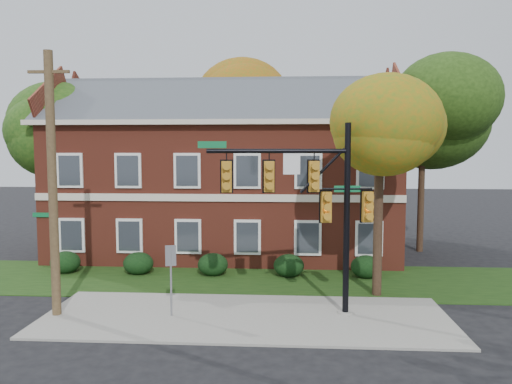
# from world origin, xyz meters

# --- Properties ---
(ground) EXTENTS (120.00, 120.00, 0.00)m
(ground) POSITION_xyz_m (0.00, 0.00, 0.00)
(ground) COLOR black
(ground) RESTS_ON ground
(sidewalk) EXTENTS (14.00, 5.00, 0.08)m
(sidewalk) POSITION_xyz_m (0.00, 1.00, 0.04)
(sidewalk) COLOR gray
(sidewalk) RESTS_ON ground
(grass_strip) EXTENTS (30.00, 6.00, 0.04)m
(grass_strip) POSITION_xyz_m (0.00, 6.00, 0.02)
(grass_strip) COLOR #193811
(grass_strip) RESTS_ON ground
(apartment_building) EXTENTS (18.80, 8.80, 9.74)m
(apartment_building) POSITION_xyz_m (-2.00, 11.95, 4.99)
(apartment_building) COLOR maroon
(apartment_building) RESTS_ON ground
(hedge_far_left) EXTENTS (1.40, 1.26, 1.05)m
(hedge_far_left) POSITION_xyz_m (-9.00, 6.70, 0.53)
(hedge_far_left) COLOR black
(hedge_far_left) RESTS_ON ground
(hedge_left) EXTENTS (1.40, 1.26, 1.05)m
(hedge_left) POSITION_xyz_m (-5.50, 6.70, 0.53)
(hedge_left) COLOR black
(hedge_left) RESTS_ON ground
(hedge_center) EXTENTS (1.40, 1.26, 1.05)m
(hedge_center) POSITION_xyz_m (-2.00, 6.70, 0.53)
(hedge_center) COLOR black
(hedge_center) RESTS_ON ground
(hedge_right) EXTENTS (1.40, 1.26, 1.05)m
(hedge_right) POSITION_xyz_m (1.50, 6.70, 0.53)
(hedge_right) COLOR black
(hedge_right) RESTS_ON ground
(hedge_far_right) EXTENTS (1.40, 1.26, 1.05)m
(hedge_far_right) POSITION_xyz_m (5.00, 6.70, 0.53)
(hedge_far_right) COLOR black
(hedge_far_right) RESTS_ON ground
(tree_near_right) EXTENTS (4.50, 4.25, 8.58)m
(tree_near_right) POSITION_xyz_m (5.22, 3.87, 6.67)
(tree_near_right) COLOR black
(tree_near_right) RESTS_ON ground
(tree_left_rear) EXTENTS (5.40, 5.10, 8.88)m
(tree_left_rear) POSITION_xyz_m (-11.73, 10.84, 6.68)
(tree_left_rear) COLOR black
(tree_left_rear) RESTS_ON ground
(tree_right_rear) EXTENTS (6.30, 5.95, 10.62)m
(tree_right_rear) POSITION_xyz_m (9.31, 12.81, 8.12)
(tree_right_rear) COLOR black
(tree_right_rear) RESTS_ON ground
(tree_far_rear) EXTENTS (6.84, 6.46, 11.52)m
(tree_far_rear) POSITION_xyz_m (-0.66, 19.79, 8.84)
(tree_far_rear) COLOR black
(tree_far_rear) RESTS_ON ground
(traffic_signal) EXTENTS (6.00, 0.93, 6.72)m
(traffic_signal) POSITION_xyz_m (2.27, 1.32, 4.17)
(traffic_signal) COLOR gray
(traffic_signal) RESTS_ON ground
(utility_pole) EXTENTS (1.42, 0.31, 9.12)m
(utility_pole) POSITION_xyz_m (-6.59, 0.75, 4.63)
(utility_pole) COLOR #483721
(utility_pole) RESTS_ON ground
(sign_post) EXTENTS (0.36, 0.15, 2.54)m
(sign_post) POSITION_xyz_m (-2.56, 0.86, 1.73)
(sign_post) COLOR slate
(sign_post) RESTS_ON ground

